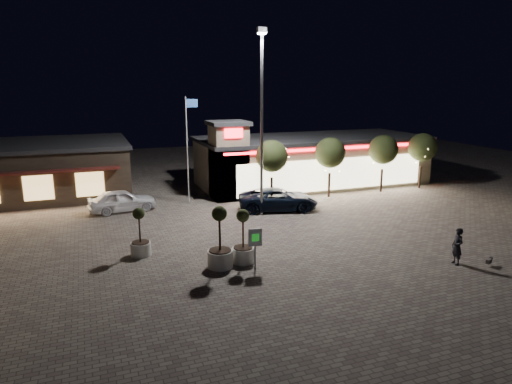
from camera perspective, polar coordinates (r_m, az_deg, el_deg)
name	(u,v)px	position (r m, az deg, el deg)	size (l,w,h in m)	color
ground	(281,259)	(24.04, 3.16, -8.32)	(90.00, 90.00, 0.00)	slate
retail_building	(308,160)	(41.26, 6.49, 3.98)	(20.40, 8.40, 6.10)	tan
restaurant_building	(22,170)	(41.25, -27.16, 2.51)	(16.40, 11.00, 4.30)	#382D23
floodlight_pole	(262,113)	(30.56, 0.71, 9.88)	(0.60, 0.40, 12.38)	gray
flagpole	(188,141)	(34.43, -8.47, 6.33)	(0.95, 0.10, 8.00)	white
string_tree_a	(272,156)	(34.44, 1.99, 4.48)	(2.42, 2.42, 4.79)	#332319
string_tree_b	(330,153)	(36.63, 9.26, 4.85)	(2.42, 2.42, 4.79)	#332319
string_tree_c	(383,150)	(39.34, 15.63, 5.11)	(2.42, 2.42, 4.79)	#332319
string_tree_d	(422,147)	(41.81, 20.09, 5.25)	(2.42, 2.42, 4.79)	#332319
pickup_truck	(278,199)	(32.85, 2.81, -0.90)	(2.63, 5.70, 1.58)	black
white_sedan	(122,200)	(33.81, -16.40, -1.02)	(1.88, 4.66, 1.59)	white
pedestrian	(457,246)	(25.11, 23.86, -6.24)	(0.69, 0.45, 1.88)	black
dog	(490,260)	(25.81, 27.17, -7.58)	(0.55, 0.37, 0.30)	#59514C
planter_left	(140,241)	(24.93, -14.26, -5.94)	(1.07, 1.07, 2.62)	silver
planter_mid	(243,246)	(23.29, -1.62, -6.76)	(1.14, 1.14, 2.80)	silver
planter_right	(220,249)	(22.70, -4.52, -7.06)	(1.27, 1.27, 3.13)	silver
valet_sign	(255,241)	(22.27, -0.10, -6.13)	(0.68, 0.14, 2.06)	gray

